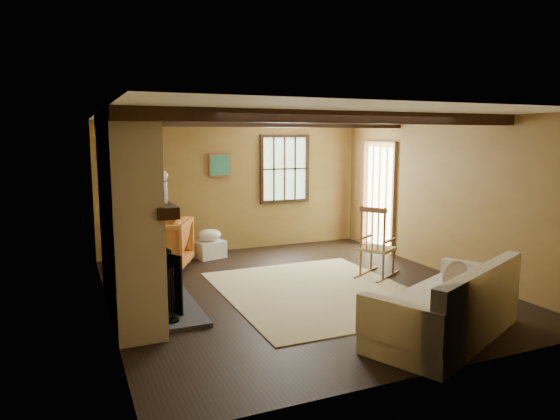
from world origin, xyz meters
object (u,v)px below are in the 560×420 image
sofa (449,311)px  armchair (161,244)px  rocking_chair (376,247)px  fireplace (130,222)px  laundry_basket (209,249)px

sofa → armchair: size_ratio=2.45×
rocking_chair → armchair: rocking_chair is taller
fireplace → sofa: bearing=-36.0°
laundry_basket → armchair: 1.02m
laundry_basket → fireplace: bearing=-124.7°
sofa → laundry_basket: bearing=82.9°
rocking_chair → sofa: rocking_chair is taller
fireplace → armchair: size_ratio=2.67×
sofa → armchair: (-2.30, 4.04, 0.12)m
fireplace → sofa: size_ratio=1.09×
sofa → laundry_basket: (-1.39, 4.44, -0.14)m
sofa → armchair: 4.65m
rocking_chair → sofa: size_ratio=0.50×
fireplace → armchair: fireplace is taller
armchair → sofa: bearing=55.1°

